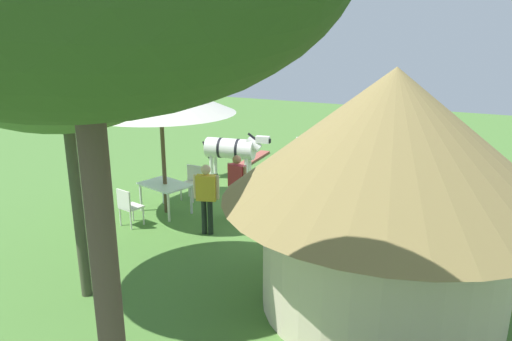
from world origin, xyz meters
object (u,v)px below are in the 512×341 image
at_px(zebra_nearest_camera, 324,149).
at_px(patio_dining_table, 165,187).
at_px(patio_chair_near_lawn, 128,205).
at_px(standing_watcher, 374,159).
at_px(shade_umbrella, 160,97).
at_px(striped_lounge_chair, 390,217).
at_px(zebra_by_umbrella, 444,166).
at_px(zebra_toward_hut, 232,149).
at_px(thatched_hut, 388,177).
at_px(guest_behind_table, 206,193).
at_px(guest_beside_umbrella, 237,181).
at_px(acacia_tree_right_background, 61,61).
at_px(patio_chair_west_end, 192,180).

bearing_deg(zebra_nearest_camera, patio_dining_table, -54.35).
bearing_deg(patio_chair_near_lawn, standing_watcher, 57.99).
bearing_deg(shade_umbrella, striped_lounge_chair, -164.00).
height_order(standing_watcher, zebra_by_umbrella, standing_watcher).
xyz_separation_m(patio_chair_near_lawn, zebra_toward_hut, (-0.31, -4.33, 0.40)).
height_order(thatched_hut, striped_lounge_chair, thatched_hut).
bearing_deg(guest_behind_table, guest_beside_umbrella, 65.89).
height_order(guest_beside_umbrella, zebra_by_umbrella, guest_beside_umbrella).
bearing_deg(zebra_nearest_camera, acacia_tree_right_background, -32.76).
bearing_deg(shade_umbrella, patio_dining_table, 180.00).
distance_m(thatched_hut, zebra_nearest_camera, 6.82).
bearing_deg(guest_behind_table, patio_dining_table, 139.24).
bearing_deg(patio_dining_table, acacia_tree_right_background, 106.79).
distance_m(patio_dining_table, zebra_nearest_camera, 4.96).
bearing_deg(patio_chair_west_end, thatched_hut, 153.71).
distance_m(patio_dining_table, patio_chair_west_end, 1.14).
distance_m(shade_umbrella, zebra_toward_hut, 3.75).
bearing_deg(striped_lounge_chair, shade_umbrella, 160.83).
relative_size(thatched_hut, acacia_tree_right_background, 1.04).
relative_size(guest_beside_umbrella, guest_behind_table, 0.97).
bearing_deg(guest_beside_umbrella, zebra_nearest_camera, -92.08).
bearing_deg(zebra_nearest_camera, thatched_hut, 4.59).
xyz_separation_m(patio_chair_west_end, zebra_nearest_camera, (-2.62, -3.05, 0.47)).
relative_size(guest_beside_umbrella, acacia_tree_right_background, 0.31).
xyz_separation_m(patio_dining_table, standing_watcher, (-4.24, -3.65, 0.34)).
distance_m(patio_dining_table, zebra_by_umbrella, 7.19).
xyz_separation_m(guest_beside_umbrella, acacia_tree_right_background, (0.61, 4.26, 2.96)).
height_order(guest_beside_umbrella, acacia_tree_right_background, acacia_tree_right_background).
bearing_deg(zebra_toward_hut, acacia_tree_right_background, -0.88).
height_order(patio_dining_table, zebra_by_umbrella, zebra_by_umbrella).
distance_m(patio_dining_table, zebra_toward_hut, 3.23).
xyz_separation_m(patio_dining_table, zebra_by_umbrella, (-6.02, -3.92, 0.31)).
bearing_deg(patio_chair_west_end, zebra_nearest_camera, -129.25).
relative_size(patio_chair_near_lawn, zebra_toward_hut, 0.42).
distance_m(patio_dining_table, striped_lounge_chair, 5.40).
bearing_deg(standing_watcher, guest_behind_table, 116.11).
distance_m(patio_dining_table, patio_chair_near_lawn, 1.14).
height_order(patio_chair_near_lawn, guest_beside_umbrella, guest_beside_umbrella).
distance_m(patio_chair_near_lawn, zebra_toward_hut, 4.36).
distance_m(guest_beside_umbrella, striped_lounge_chair, 3.63).
bearing_deg(zebra_toward_hut, guest_beside_umbrella, 21.86).
height_order(shade_umbrella, guest_behind_table, shade_umbrella).
bearing_deg(patio_dining_table, patio_chair_near_lawn, 78.92).
xyz_separation_m(patio_chair_near_lawn, acacia_tree_right_background, (-1.36, 2.66, 3.37)).
relative_size(standing_watcher, zebra_by_umbrella, 0.84).
bearing_deg(thatched_hut, guest_beside_umbrella, -30.53).
height_order(patio_chair_near_lawn, zebra_by_umbrella, zebra_by_umbrella).
relative_size(zebra_by_umbrella, acacia_tree_right_background, 0.40).
bearing_deg(guest_behind_table, striped_lounge_chair, 13.24).
height_order(guest_beside_umbrella, zebra_toward_hut, guest_beside_umbrella).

